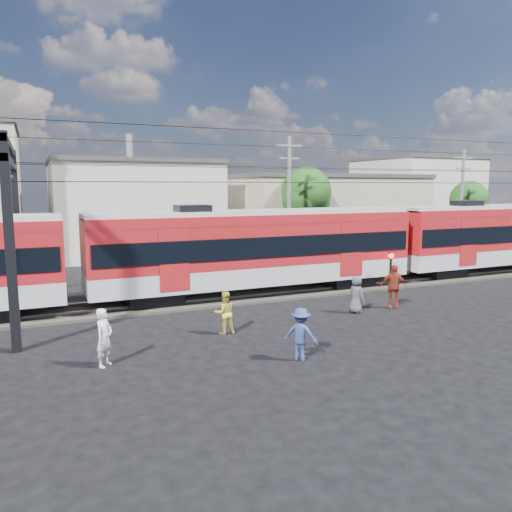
% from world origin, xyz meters
% --- Properties ---
extents(ground, '(120.00, 120.00, 0.00)m').
position_xyz_m(ground, '(0.00, 0.00, 0.00)').
color(ground, black).
rests_on(ground, ground).
extents(track_bed, '(70.00, 3.40, 0.12)m').
position_xyz_m(track_bed, '(0.00, 8.00, 0.06)').
color(track_bed, '#2D2823').
rests_on(track_bed, ground).
extents(rail_near, '(70.00, 0.12, 0.12)m').
position_xyz_m(rail_near, '(0.00, 7.25, 0.18)').
color(rail_near, '#59544C').
rests_on(rail_near, track_bed).
extents(rail_far, '(70.00, 0.12, 0.12)m').
position_xyz_m(rail_far, '(0.00, 8.75, 0.18)').
color(rail_far, '#59544C').
rests_on(rail_far, track_bed).
extents(commuter_train, '(50.30, 3.08, 4.17)m').
position_xyz_m(commuter_train, '(0.76, 8.00, 2.40)').
color(commuter_train, black).
rests_on(commuter_train, ground).
extents(catenary, '(70.00, 9.30, 7.52)m').
position_xyz_m(catenary, '(-8.65, 8.00, 5.14)').
color(catenary, black).
rests_on(catenary, ground).
extents(building_midwest, '(12.24, 12.24, 7.30)m').
position_xyz_m(building_midwest, '(-2.00, 27.00, 3.66)').
color(building_midwest, beige).
rests_on(building_midwest, ground).
extents(building_mideast, '(16.32, 10.20, 6.30)m').
position_xyz_m(building_mideast, '(14.00, 24.00, 3.16)').
color(building_mideast, tan).
rests_on(building_mideast, ground).
extents(building_east, '(10.20, 10.20, 8.30)m').
position_xyz_m(building_east, '(28.00, 28.00, 4.16)').
color(building_east, beige).
rests_on(building_east, ground).
extents(utility_pole_mid, '(1.80, 0.24, 8.50)m').
position_xyz_m(utility_pole_mid, '(6.00, 15.00, 4.53)').
color(utility_pole_mid, slate).
rests_on(utility_pole_mid, ground).
extents(utility_pole_east, '(1.80, 0.24, 8.00)m').
position_xyz_m(utility_pole_east, '(20.00, 14.00, 4.28)').
color(utility_pole_east, slate).
rests_on(utility_pole_east, ground).
extents(tree_near, '(3.82, 3.64, 6.72)m').
position_xyz_m(tree_near, '(9.19, 18.09, 4.66)').
color(tree_near, '#382619').
rests_on(tree_near, ground).
extents(tree_far, '(3.36, 3.12, 5.76)m').
position_xyz_m(tree_far, '(24.19, 17.09, 3.99)').
color(tree_far, '#382619').
rests_on(tree_far, ground).
extents(pedestrian_a, '(0.74, 0.76, 1.75)m').
position_xyz_m(pedestrian_a, '(-7.56, 0.98, 0.88)').
color(pedestrian_a, white).
rests_on(pedestrian_a, ground).
extents(pedestrian_b, '(0.80, 0.64, 1.57)m').
position_xyz_m(pedestrian_b, '(-3.15, 2.60, 0.78)').
color(pedestrian_b, gold).
rests_on(pedestrian_b, ground).
extents(pedestrian_c, '(1.19, 1.18, 1.64)m').
position_xyz_m(pedestrian_c, '(-1.99, -0.96, 0.82)').
color(pedestrian_c, navy).
rests_on(pedestrian_c, ground).
extents(pedestrian_d, '(1.22, 0.98, 1.94)m').
position_xyz_m(pedestrian_d, '(4.94, 3.18, 0.97)').
color(pedestrian_d, maroon).
rests_on(pedestrian_d, ground).
extents(pedestrian_e, '(0.69, 0.88, 1.58)m').
position_xyz_m(pedestrian_e, '(2.98, 3.16, 0.79)').
color(pedestrian_e, '#4B4C50').
rests_on(pedestrian_e, ground).
extents(car_silver, '(4.48, 2.53, 1.44)m').
position_xyz_m(car_silver, '(22.47, 12.78, 0.72)').
color(car_silver, '#B0B2B7').
rests_on(car_silver, ground).
extents(crossing_signal, '(0.30, 0.30, 2.05)m').
position_xyz_m(crossing_signal, '(6.94, 5.85, 1.43)').
color(crossing_signal, black).
rests_on(crossing_signal, ground).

